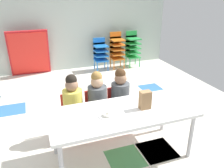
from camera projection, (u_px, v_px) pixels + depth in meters
ground_plane at (102, 122)px, 3.61m from camera, size 5.25×5.56×0.02m
back_wall at (67, 19)px, 5.53m from camera, size 5.25×0.10×2.49m
craft_table at (122, 115)px, 2.67m from camera, size 1.70×0.74×0.62m
seated_child_near_camera at (73, 101)px, 3.05m from camera, size 0.32×0.32×0.92m
seated_child_middle_seat at (97, 97)px, 3.15m from camera, size 0.32×0.32×0.92m
seated_child_far_right at (120, 93)px, 3.26m from camera, size 0.32×0.31×0.92m
kid_chair_blue_stack at (100, 52)px, 5.75m from camera, size 0.32×0.30×0.80m
kid_chair_orange_stack at (117, 48)px, 5.87m from camera, size 0.32×0.30×0.92m
kid_chair_green_stack at (133, 47)px, 6.01m from camera, size 0.32×0.30×0.92m
folded_activity_table at (29, 53)px, 5.33m from camera, size 0.90×0.29×1.09m
paper_bag_brown at (145, 100)px, 2.68m from camera, size 0.13×0.09×0.22m
paper_plate_near_edge at (107, 116)px, 2.54m from camera, size 0.18×0.18×0.01m
donut_powdered_on_plate at (107, 114)px, 2.54m from camera, size 0.11×0.11×0.03m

